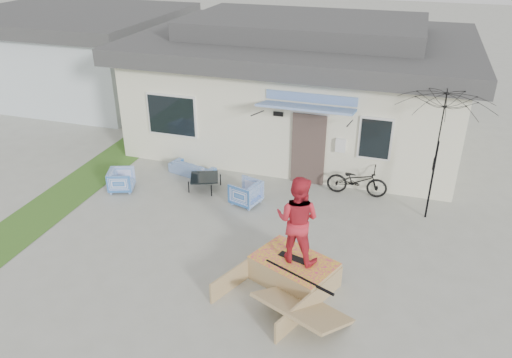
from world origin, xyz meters
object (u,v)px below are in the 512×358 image
(coffee_table, at_px, (205,183))
(bicycle, at_px, (357,178))
(armchair_left, at_px, (121,179))
(patio_umbrella, at_px, (436,155))
(skater, at_px, (298,219))
(skateboard, at_px, (296,258))
(armchair_right, at_px, (246,192))
(loveseat, at_px, (192,166))
(skate_ramp, at_px, (294,271))

(coffee_table, distance_m, bicycle, 4.26)
(armchair_left, distance_m, bicycle, 6.56)
(patio_umbrella, bearing_deg, bicycle, 160.44)
(armchair_left, height_order, skater, skater)
(armchair_left, bearing_deg, skateboard, -133.46)
(bicycle, bearing_deg, armchair_right, 114.87)
(bicycle, xyz_separation_m, skater, (-0.72, -4.18, 1.00))
(loveseat, relative_size, bicycle, 0.86)
(patio_umbrella, bearing_deg, loveseat, 176.20)
(coffee_table, relative_size, skater, 0.41)
(loveseat, distance_m, armchair_right, 2.40)
(skater, bearing_deg, skate_ramp, 73.85)
(armchair_left, distance_m, skate_ramp, 6.12)
(coffee_table, bearing_deg, loveseat, 133.81)
(patio_umbrella, xyz_separation_m, skater, (-2.59, -3.51, -0.22))
(patio_umbrella, distance_m, skate_ramp, 4.66)
(armchair_left, xyz_separation_m, bicycle, (6.33, 1.73, 0.19))
(skate_ramp, bearing_deg, armchair_left, 179.11)
(armchair_left, bearing_deg, patio_umbrella, -102.46)
(armchair_left, relative_size, armchair_right, 0.95)
(loveseat, height_order, patio_umbrella, patio_umbrella)
(loveseat, bearing_deg, armchair_right, 164.33)
(skateboard, relative_size, skater, 0.40)
(patio_umbrella, bearing_deg, skater, -126.35)
(loveseat, relative_size, skate_ramp, 0.65)
(coffee_table, bearing_deg, armchair_left, -160.63)
(armchair_right, xyz_separation_m, coffee_table, (-1.38, 0.44, -0.17))
(armchair_left, distance_m, patio_umbrella, 8.38)
(armchair_left, bearing_deg, skate_ramp, -133.96)
(armchair_right, bearing_deg, patio_umbrella, 115.05)
(coffee_table, bearing_deg, skate_ramp, -43.93)
(coffee_table, xyz_separation_m, bicycle, (4.13, 0.96, 0.34))
(bicycle, xyz_separation_m, patio_umbrella, (1.87, -0.66, 1.22))
(loveseat, relative_size, skater, 0.76)
(loveseat, distance_m, armchair_left, 2.12)
(armchair_right, height_order, coffee_table, armchair_right)
(bicycle, distance_m, patio_umbrella, 2.33)
(skater, bearing_deg, bicycle, -92.79)
(coffee_table, distance_m, skateboard, 4.70)
(skateboard, distance_m, skater, 0.96)
(armchair_right, height_order, patio_umbrella, patio_umbrella)
(armchair_left, distance_m, coffee_table, 2.33)
(skater, bearing_deg, armchair_right, -46.75)
(armchair_left, distance_m, skateboard, 6.12)
(armchair_left, xyz_separation_m, armchair_right, (3.57, 0.33, 0.02))
(skater, bearing_deg, patio_umbrella, -119.34)
(bicycle, relative_size, patio_umbrella, 0.68)
(armchair_right, distance_m, patio_umbrella, 4.88)
(loveseat, relative_size, armchair_right, 1.97)
(bicycle, bearing_deg, loveseat, 90.50)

